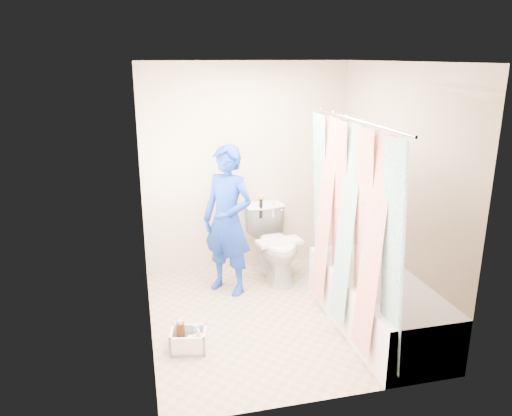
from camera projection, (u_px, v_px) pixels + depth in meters
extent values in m
plane|color=tan|center=(276.00, 315.00, 4.91)|extent=(2.60, 2.60, 0.00)
cube|color=silver|center=(279.00, 62.00, 4.21)|extent=(2.40, 2.60, 0.02)
cube|color=#B8A98E|center=(246.00, 168.00, 5.77)|extent=(2.40, 0.02, 2.40)
cube|color=#B8A98E|center=(331.00, 250.00, 3.35)|extent=(2.40, 0.02, 2.40)
cube|color=#B8A98E|center=(143.00, 207.00, 4.29)|extent=(0.02, 2.60, 2.40)
cube|color=#B8A98E|center=(396.00, 190.00, 4.83)|extent=(0.02, 2.60, 2.40)
cube|color=white|center=(376.00, 303.00, 4.63)|extent=(0.70, 1.75, 0.50)
cube|color=silver|center=(378.00, 282.00, 4.57)|extent=(0.58, 1.63, 0.06)
cylinder|color=silver|center=(354.00, 120.00, 4.06)|extent=(0.02, 1.90, 0.02)
cube|color=silver|center=(348.00, 227.00, 4.33)|extent=(0.06, 1.75, 1.80)
imported|color=silver|center=(275.00, 244.00, 5.66)|extent=(0.54, 0.84, 0.81)
cube|color=silver|center=(279.00, 242.00, 5.52)|extent=(0.52, 0.27, 0.04)
cylinder|color=black|center=(261.00, 208.00, 5.71)|extent=(0.04, 0.04, 0.24)
cylinder|color=gold|center=(261.00, 197.00, 5.67)|extent=(0.06, 0.06, 0.03)
cylinder|color=silver|center=(273.00, 209.00, 5.77)|extent=(0.03, 0.03, 0.19)
imported|color=navy|center=(228.00, 221.00, 5.21)|extent=(0.68, 0.68, 1.59)
cube|color=silver|center=(189.00, 348.00, 4.33)|extent=(0.35, 0.30, 0.03)
cube|color=silver|center=(172.00, 341.00, 4.31)|extent=(0.07, 0.24, 0.18)
cube|color=silver|center=(205.00, 340.00, 4.32)|extent=(0.07, 0.24, 0.18)
cube|color=silver|center=(187.00, 348.00, 4.20)|extent=(0.30, 0.08, 0.18)
cube|color=silver|center=(190.00, 333.00, 4.42)|extent=(0.30, 0.08, 0.18)
cylinder|color=#42200D|center=(181.00, 334.00, 4.34)|extent=(0.07, 0.07, 0.20)
cylinder|color=white|center=(196.00, 334.00, 4.35)|extent=(0.07, 0.07, 0.18)
cylinder|color=beige|center=(190.00, 343.00, 4.26)|extent=(0.04, 0.04, 0.13)
cylinder|color=#42200D|center=(180.00, 347.00, 4.26)|extent=(0.06, 0.06, 0.06)
cylinder|color=#C48739|center=(179.00, 344.00, 4.25)|extent=(0.06, 0.06, 0.01)
imported|color=silver|center=(199.00, 339.00, 4.26)|extent=(0.10, 0.10, 0.19)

